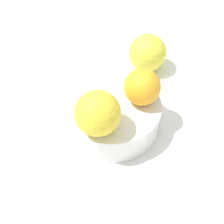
# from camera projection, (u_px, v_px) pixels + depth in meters

# --- Properties ---
(ground_plane) EXTENTS (1.10, 1.10, 0.02)m
(ground_plane) POSITION_uv_depth(u_px,v_px,m) (112.00, 127.00, 0.57)
(ground_plane) COLOR white
(fruit_bowl) EXTENTS (0.17, 0.17, 0.05)m
(fruit_bowl) POSITION_uv_depth(u_px,v_px,m) (112.00, 114.00, 0.55)
(fruit_bowl) COLOR white
(fruit_bowl) RESTS_ON ground_plane
(orange_in_bowl_0) EXTENTS (0.06, 0.06, 0.06)m
(orange_in_bowl_0) POSITION_uv_depth(u_px,v_px,m) (142.00, 87.00, 0.51)
(orange_in_bowl_0) COLOR #F9A823
(orange_in_bowl_0) RESTS_ON fruit_bowl
(orange_in_bowl_1) EXTENTS (0.07, 0.07, 0.07)m
(orange_in_bowl_1) POSITION_uv_depth(u_px,v_px,m) (98.00, 113.00, 0.46)
(orange_in_bowl_1) COLOR yellow
(orange_in_bowl_1) RESTS_ON fruit_bowl
(orange_loose_0) EXTENTS (0.08, 0.08, 0.08)m
(orange_loose_0) POSITION_uv_depth(u_px,v_px,m) (148.00, 53.00, 0.64)
(orange_loose_0) COLOR yellow
(orange_loose_0) RESTS_ON ground_plane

